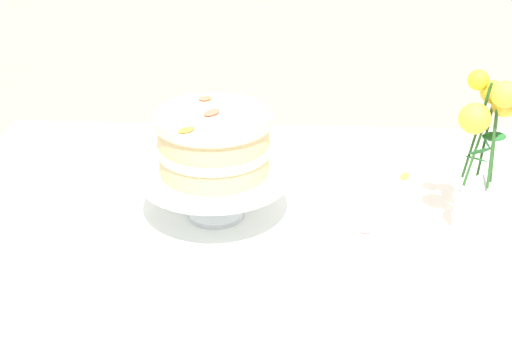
{
  "coord_description": "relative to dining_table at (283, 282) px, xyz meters",
  "views": [
    {
      "loc": [
        -0.01,
        -1.02,
        1.4
      ],
      "look_at": [
        -0.05,
        0.02,
        0.86
      ],
      "focal_mm": 45.41,
      "sensor_mm": 36.0,
      "label": 1
    }
  ],
  "objects": [
    {
      "name": "dining_table",
      "position": [
        0.0,
        0.0,
        0.0
      ],
      "size": [
        1.4,
        1.0,
        0.74
      ],
      "color": "white",
      "rests_on": "ground"
    },
    {
      "name": "loose_petal_0",
      "position": [
        0.15,
        0.04,
        0.1
      ],
      "size": [
        0.04,
        0.04,
        0.01
      ],
      "primitive_type": "ellipsoid",
      "rotation": [
        0.0,
        0.0,
        0.58
      ],
      "color": "pink",
      "rests_on": "dining_table"
    },
    {
      "name": "layer_cake",
      "position": [
        -0.13,
        0.08,
        0.25
      ],
      "size": [
        0.21,
        0.21,
        0.12
      ],
      "color": "beige",
      "rests_on": "cake_stand"
    },
    {
      "name": "cake_stand",
      "position": [
        -0.13,
        0.08,
        0.18
      ],
      "size": [
        0.29,
        0.29,
        0.1
      ],
      "color": "silver",
      "rests_on": "linen_napkin"
    },
    {
      "name": "linen_napkin",
      "position": [
        -0.13,
        0.08,
        0.09
      ],
      "size": [
        0.34,
        0.34,
        0.0
      ],
      "primitive_type": "cube",
      "rotation": [
        0.0,
        0.0,
        0.06
      ],
      "color": "white",
      "rests_on": "dining_table"
    },
    {
      "name": "loose_petal_2",
      "position": [
        0.26,
        0.26,
        0.09
      ],
      "size": [
        0.03,
        0.04,
        0.0
      ],
      "primitive_type": "ellipsoid",
      "rotation": [
        0.0,
        0.0,
        1.15
      ],
      "color": "yellow",
      "rests_on": "dining_table"
    },
    {
      "name": "flower_vase",
      "position": [
        0.35,
        0.06,
        0.23
      ],
      "size": [
        0.11,
        0.09,
        0.3
      ],
      "color": "silver",
      "rests_on": "dining_table"
    }
  ]
}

